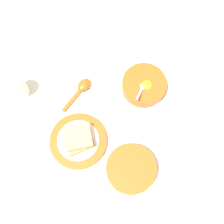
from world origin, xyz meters
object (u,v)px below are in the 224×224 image
object	(u,v)px
toast_sandwich	(78,139)
congee_bowl	(131,169)
egg_bowl	(144,85)
soup_spoon	(82,88)
drinking_cup	(17,86)
toast_plate	(78,141)

from	to	relation	value
toast_sandwich	congee_bowl	bearing A→B (deg)	77.45
egg_bowl	soup_spoon	distance (m)	0.22
congee_bowl	drinking_cup	distance (m)	0.48
egg_bowl	drinking_cup	distance (m)	0.44
soup_spoon	drinking_cup	world-z (taller)	drinking_cup
toast_sandwich	egg_bowl	bearing A→B (deg)	148.26
egg_bowl	congee_bowl	bearing A→B (deg)	6.80
egg_bowl	soup_spoon	size ratio (longest dim) A/B	1.06
toast_sandwich	congee_bowl	world-z (taller)	toast_sandwich
toast_sandwich	toast_plate	bearing A→B (deg)	-42.18
toast_plate	drinking_cup	world-z (taller)	drinking_cup
toast_plate	soup_spoon	distance (m)	0.19
soup_spoon	egg_bowl	bearing A→B (deg)	108.34
toast_plate	drinking_cup	bearing A→B (deg)	-113.18
toast_plate	toast_sandwich	xyz separation A→B (m)	(-0.00, 0.00, 0.03)
congee_bowl	soup_spoon	bearing A→B (deg)	-132.50
drinking_cup	toast_sandwich	bearing A→B (deg)	67.26
egg_bowl	drinking_cup	xyz separation A→B (m)	(0.14, -0.41, 0.02)
toast_plate	congee_bowl	world-z (taller)	congee_bowl
soup_spoon	congee_bowl	bearing A→B (deg)	47.50
congee_bowl	drinking_cup	xyz separation A→B (m)	(-0.15, -0.45, 0.02)
egg_bowl	congee_bowl	world-z (taller)	egg_bowl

